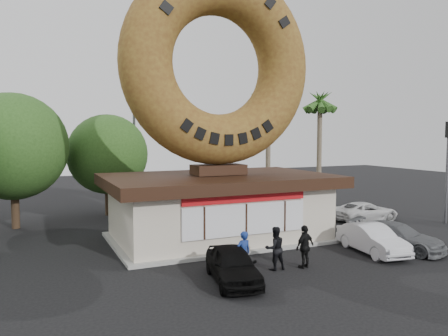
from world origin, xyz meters
name	(u,v)px	position (x,y,z in m)	size (l,w,h in m)	color
ground	(280,273)	(0.00, 0.00, 0.00)	(90.00, 90.00, 0.00)	black
donut_shop	(219,205)	(0.00, 5.98, 1.77)	(11.20, 7.20, 3.80)	beige
giant_donut	(218,65)	(0.00, 6.00, 8.74)	(9.88, 9.88, 2.52)	olive
tree_west	(13,147)	(-9.50, 13.00, 4.64)	(6.00, 6.00, 7.65)	#473321
tree_mid	(108,154)	(-4.00, 15.00, 4.02)	(5.20, 5.20, 6.63)	#473321
palm_near	(269,92)	(7.50, 14.00, 8.41)	(2.60, 2.60, 9.75)	#726651
palm_far	(320,105)	(11.00, 12.50, 7.48)	(2.60, 2.60, 8.75)	#726651
street_lamp	(137,146)	(-1.86, 16.00, 4.48)	(2.11, 0.20, 8.00)	#59595E
traffic_signal	(448,159)	(14.00, 3.99, 3.87)	(0.30, 0.38, 6.07)	#59595E
person_left	(243,254)	(-1.47, 0.26, 0.85)	(0.62, 0.41, 1.71)	navy
person_center	(275,248)	(0.00, 0.42, 0.86)	(0.83, 0.65, 1.72)	black
person_right	(305,247)	(1.20, 0.13, 0.86)	(1.01, 0.42, 1.73)	black
car_black	(233,264)	(-2.13, -0.19, 0.64)	(1.51, 3.76, 1.28)	black
car_silver	(372,239)	(5.23, 0.70, 0.64)	(1.35, 3.88, 1.28)	#B9B9BF
car_grey	(396,237)	(6.62, 0.65, 0.63)	(1.75, 4.31, 1.25)	slate
car_white	(365,212)	(10.06, 6.49, 0.58)	(1.94, 4.20, 1.17)	silver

